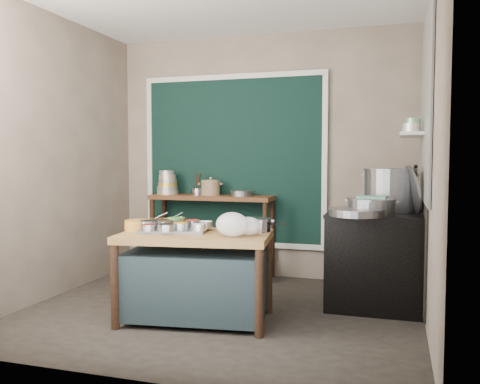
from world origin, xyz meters
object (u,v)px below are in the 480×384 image
(stock_pot, at_px, (390,190))
(steamer, at_px, (371,206))
(back_counter, at_px, (212,236))
(saucepan, at_px, (260,225))
(yellow_basin, at_px, (138,225))
(ceramic_crock, at_px, (211,188))
(utensil_cup, at_px, (198,192))
(condiment_tray, at_px, (174,230))
(stove_block, at_px, (378,262))
(prep_table, at_px, (196,277))

(stock_pot, xyz_separation_m, steamer, (-0.15, -0.34, -0.13))
(back_counter, xyz_separation_m, saucepan, (0.94, -1.34, 0.33))
(yellow_basin, xyz_separation_m, ceramic_crock, (0.09, 1.57, 0.23))
(back_counter, bearing_deg, utensil_cup, -168.16)
(utensil_cup, relative_size, ceramic_crock, 0.59)
(condiment_tray, bearing_deg, stock_pot, 29.76)
(stove_block, xyz_separation_m, utensil_cup, (-2.06, 0.70, 0.57))
(steamer, bearing_deg, prep_table, -153.12)
(back_counter, distance_m, saucepan, 1.67)
(condiment_tray, height_order, saucepan, saucepan)
(condiment_tray, bearing_deg, ceramic_crock, 98.88)
(condiment_tray, xyz_separation_m, saucepan, (0.71, 0.20, 0.04))
(prep_table, bearing_deg, steamer, 19.27)
(saucepan, relative_size, steamer, 0.47)
(utensil_cup, bearing_deg, steamer, -22.66)
(prep_table, height_order, utensil_cup, utensil_cup)
(back_counter, distance_m, ceramic_crock, 0.55)
(stock_pot, height_order, steamer, stock_pot)
(back_counter, bearing_deg, condiment_tray, -81.56)
(condiment_tray, bearing_deg, saucepan, 15.84)
(stove_block, xyz_separation_m, yellow_basin, (-2.01, -0.84, 0.37))
(utensil_cup, height_order, steamer, utensil_cup)
(condiment_tray, height_order, ceramic_crock, ceramic_crock)
(back_counter, distance_m, stove_block, 2.04)
(stove_block, distance_m, yellow_basin, 2.20)
(condiment_tray, bearing_deg, steamer, 22.54)
(condiment_tray, relative_size, ceramic_crock, 2.41)
(back_counter, distance_m, yellow_basin, 1.60)
(back_counter, relative_size, ceramic_crock, 6.22)
(yellow_basin, xyz_separation_m, stock_pot, (2.10, 1.04, 0.29))
(stove_block, height_order, utensil_cup, utensil_cup)
(stove_block, bearing_deg, condiment_tray, -154.17)
(stove_block, relative_size, ceramic_crock, 3.86)
(stove_block, distance_m, utensil_cup, 2.25)
(saucepan, relative_size, ceramic_crock, 0.89)
(back_counter, bearing_deg, prep_table, -74.43)
(back_counter, bearing_deg, stock_pot, -14.84)
(utensil_cup, xyz_separation_m, steamer, (2.00, -0.84, -0.04))
(condiment_tray, bearing_deg, prep_table, -10.94)
(saucepan, distance_m, utensil_cup, 1.71)
(prep_table, height_order, ceramic_crock, ceramic_crock)
(ceramic_crock, relative_size, stock_pot, 0.45)
(prep_table, height_order, back_counter, back_counter)
(yellow_basin, xyz_separation_m, saucepan, (1.04, 0.23, 0.01))
(stock_pot, bearing_deg, yellow_basin, -153.72)
(stove_block, height_order, ceramic_crock, ceramic_crock)
(utensil_cup, distance_m, steamer, 2.17)
(yellow_basin, distance_m, ceramic_crock, 1.59)
(saucepan, height_order, ceramic_crock, ceramic_crock)
(back_counter, distance_m, steamer, 2.09)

